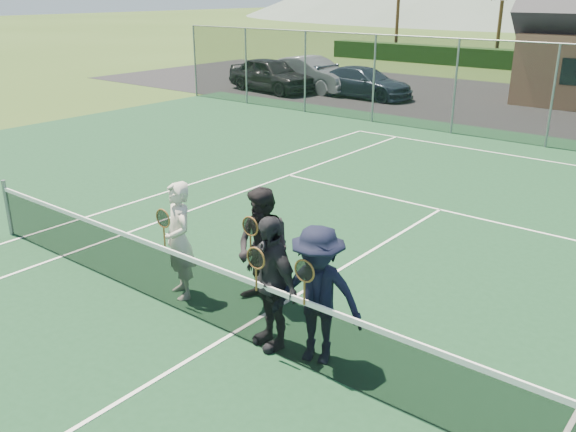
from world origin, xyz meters
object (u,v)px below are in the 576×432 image
at_px(car_a, 271,75).
at_px(player_d, 317,295).
at_px(car_c, 364,83).
at_px(player_a, 179,240).
at_px(car_b, 311,74).
at_px(player_c, 270,282).
at_px(tennis_net, 231,301).
at_px(player_b, 263,249).

bearing_deg(car_a, player_d, -130.30).
distance_m(car_c, player_a, 19.08).
distance_m(car_b, player_c, 21.71).
relative_size(player_c, player_d, 1.00).
xyz_separation_m(car_a, car_c, (4.24, 1.24, -0.12)).
bearing_deg(car_c, tennis_net, -151.01).
height_order(tennis_net, player_b, player_b).
relative_size(car_a, tennis_net, 0.39).
xyz_separation_m(car_c, player_c, (9.61, -17.67, 0.27)).
xyz_separation_m(tennis_net, player_d, (1.24, 0.25, 0.38)).
bearing_deg(car_c, player_b, -150.33).
distance_m(tennis_net, player_d, 1.32).
bearing_deg(car_a, tennis_net, -133.23).
height_order(player_b, player_c, same).
bearing_deg(player_b, player_d, -24.74).
bearing_deg(car_a, player_a, -135.67).
distance_m(car_a, car_c, 4.42).
bearing_deg(player_a, player_c, -5.95).
bearing_deg(player_a, player_b, 24.90).
height_order(car_a, car_c, car_a).
distance_m(player_c, player_d, 0.68).
relative_size(car_b, player_b, 2.59).
bearing_deg(player_c, car_c, 118.54).
distance_m(car_b, player_d, 22.04).
xyz_separation_m(car_c, player_a, (7.66, -17.47, 0.27)).
height_order(player_a, player_d, same).
xyz_separation_m(car_a, player_b, (13.09, -15.69, 0.15)).
bearing_deg(player_b, car_a, 129.84).
height_order(car_c, tennis_net, car_c).
xyz_separation_m(car_b, player_d, (13.20, -17.65, 0.15)).
bearing_deg(player_d, car_a, 131.63).
height_order(car_a, car_b, same).
relative_size(player_b, player_d, 1.00).
xyz_separation_m(tennis_net, player_c, (0.56, 0.16, 0.38)).
height_order(car_b, tennis_net, car_b).
bearing_deg(player_a, tennis_net, -14.68).
xyz_separation_m(car_b, player_a, (10.57, -17.53, 0.15)).
bearing_deg(player_b, car_c, 117.60).
xyz_separation_m(car_b, player_b, (11.75, -16.99, 0.15)).
height_order(player_b, player_d, same).
relative_size(player_a, player_d, 1.00).
relative_size(car_b, player_d, 2.59).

